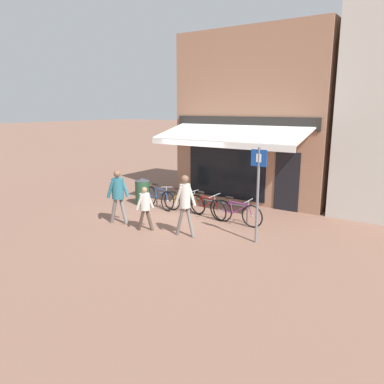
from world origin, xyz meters
The scene contains 12 objects.
ground_plane centered at (0.00, 0.00, 0.00)m, with size 160.00×160.00×0.00m, color brown.
shop_front centered at (0.95, 4.05, 3.21)m, with size 6.00×4.96×6.44m.
bike_rack_rail centered at (0.45, 0.37, 0.48)m, with size 3.79×0.04×0.57m.
bicycle_blue centered at (-1.23, 0.27, 0.39)m, with size 1.75×0.58×0.89m.
bicycle_orange centered at (-0.12, 0.33, 0.38)m, with size 1.74×0.52×0.84m.
bicycle_red centered at (0.91, 0.20, 0.39)m, with size 1.71×0.70×0.89m.
bicycle_purple centered at (2.07, 0.09, 0.39)m, with size 1.80×0.52×0.87m.
pedestrian_adult centered at (1.35, -1.71, 1.11)m, with size 0.62×0.40×1.79m.
pedestrian_child centered at (0.05, -1.94, 0.80)m, with size 0.45×0.54×1.34m.
pedestrian_second_adult centered at (-1.09, -1.91, 1.04)m, with size 0.61×0.56×1.73m.
litter_bin centered at (-2.07, 0.35, 0.51)m, with size 0.57×0.57×1.02m.
parking_sign centered at (3.26, -1.06, 1.59)m, with size 0.44×0.07×2.61m.
Camera 1 is at (7.23, -10.07, 3.61)m, focal length 35.00 mm.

